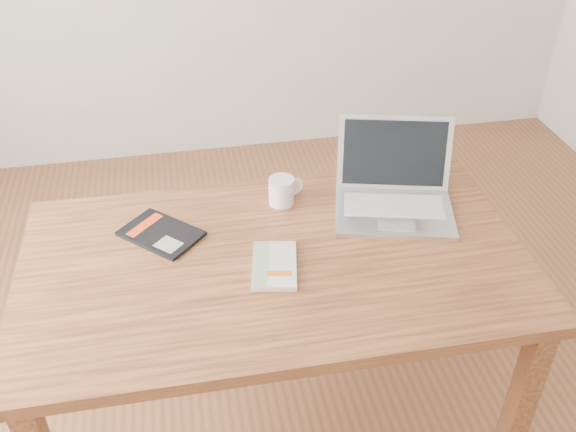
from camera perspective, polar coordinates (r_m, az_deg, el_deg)
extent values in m
plane|color=brown|center=(2.45, 1.79, -16.96)|extent=(4.00, 4.00, 0.00)
cube|color=brown|center=(1.91, -1.13, -4.13)|extent=(1.50, 0.86, 0.04)
cube|color=brown|center=(2.13, 19.88, -15.68)|extent=(0.06, 0.06, 0.71)
cube|color=brown|center=(2.45, -18.54, -7.19)|extent=(0.06, 0.06, 0.71)
cube|color=brown|center=(2.58, 12.71, -3.58)|extent=(0.06, 0.06, 0.71)
cube|color=beige|center=(1.85, -1.21, -4.44)|extent=(0.16, 0.23, 0.01)
cube|color=white|center=(1.85, -1.21, -4.42)|extent=(0.16, 0.22, 0.02)
cube|color=gray|center=(1.85, -2.50, -4.20)|extent=(0.08, 0.20, 0.00)
cube|color=#CD550E|center=(1.81, -0.75, -5.11)|extent=(0.07, 0.03, 0.00)
cube|color=black|center=(2.01, -11.22, -1.54)|extent=(0.28, 0.28, 0.01)
cube|color=#B92C0D|center=(2.05, -12.61, -0.78)|extent=(0.12, 0.12, 0.00)
cube|color=gray|center=(1.95, -10.59, -2.50)|extent=(0.09, 0.09, 0.00)
cube|color=silver|center=(2.08, 9.42, 0.26)|extent=(0.43, 0.34, 0.02)
cube|color=silver|center=(2.10, 9.38, 0.96)|extent=(0.34, 0.21, 0.00)
cube|color=#BCBCC1|center=(2.01, 9.60, -0.81)|extent=(0.12, 0.08, 0.00)
cube|color=silver|center=(2.15, 9.43, 5.56)|extent=(0.38, 0.17, 0.24)
cube|color=black|center=(2.15, 9.44, 5.53)|extent=(0.34, 0.14, 0.21)
cylinder|color=white|center=(2.09, -0.58, 2.24)|extent=(0.08, 0.08, 0.09)
cylinder|color=black|center=(2.07, -0.59, 3.20)|extent=(0.07, 0.07, 0.01)
torus|color=white|center=(2.11, 0.58, 2.59)|extent=(0.06, 0.03, 0.06)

